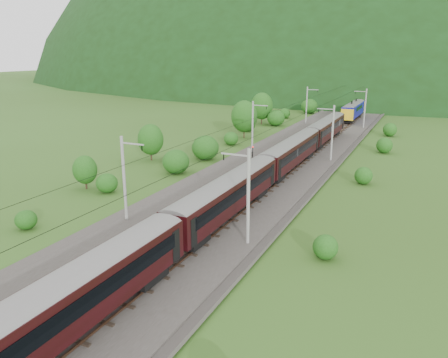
% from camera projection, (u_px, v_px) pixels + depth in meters
% --- Properties ---
extents(ground, '(600.00, 600.00, 0.00)m').
position_uv_depth(ground, '(183.00, 233.00, 38.95)').
color(ground, '#304B17').
rests_on(ground, ground).
extents(railbed, '(14.00, 220.00, 0.30)m').
position_uv_depth(railbed, '(230.00, 199.00, 47.58)').
color(railbed, '#38332D').
rests_on(railbed, ground).
extents(track_left, '(2.40, 220.00, 0.27)m').
position_uv_depth(track_left, '(210.00, 194.00, 48.51)').
color(track_left, brown).
rests_on(track_left, railbed).
extents(track_right, '(2.40, 220.00, 0.27)m').
position_uv_depth(track_right, '(250.00, 200.00, 46.53)').
color(track_right, brown).
rests_on(track_right, railbed).
extents(catenary_left, '(2.54, 192.28, 8.00)m').
position_uv_depth(catenary_left, '(253.00, 126.00, 67.96)').
color(catenary_left, gray).
rests_on(catenary_left, railbed).
extents(catenary_right, '(2.54, 192.28, 8.00)m').
position_uv_depth(catenary_right, '(332.00, 132.00, 62.93)').
color(catenary_right, gray).
rests_on(catenary_right, railbed).
extents(overhead_wires, '(4.83, 198.00, 0.03)m').
position_uv_depth(overhead_wires, '(230.00, 136.00, 45.64)').
color(overhead_wires, black).
rests_on(overhead_wires, ground).
extents(mountain_main, '(504.00, 360.00, 244.00)m').
position_uv_depth(mountain_main, '(401.00, 79.00, 264.49)').
color(mountain_main, black).
rests_on(mountain_main, ground).
extents(mountain_ridge, '(336.00, 280.00, 132.00)m').
position_uv_depth(mountain_ridge, '(244.00, 72.00, 348.52)').
color(mountain_ridge, black).
rests_on(mountain_ridge, ground).
extents(train, '(2.70, 127.85, 4.67)m').
position_uv_depth(train, '(265.00, 165.00, 49.48)').
color(train, black).
rests_on(train, ground).
extents(hazard_post_near, '(0.17, 0.17, 1.60)m').
position_uv_depth(hazard_post_near, '(297.00, 146.00, 69.72)').
color(hazard_post_near, red).
rests_on(hazard_post_near, railbed).
extents(hazard_post_far, '(0.16, 0.16, 1.48)m').
position_uv_depth(hazard_post_far, '(332.00, 124.00, 91.27)').
color(hazard_post_far, red).
rests_on(hazard_post_far, railbed).
extents(signal, '(0.23, 0.23, 2.04)m').
position_uv_depth(signal, '(253.00, 152.00, 63.72)').
color(signal, black).
rests_on(signal, railbed).
extents(vegetation_left, '(13.21, 143.37, 7.01)m').
position_uv_depth(vegetation_left, '(202.00, 135.00, 69.77)').
color(vegetation_left, '#1F4E14').
rests_on(vegetation_left, ground).
extents(vegetation_right, '(4.92, 101.48, 2.47)m').
position_uv_depth(vegetation_right, '(348.00, 218.00, 39.39)').
color(vegetation_right, '#1F4E14').
rests_on(vegetation_right, ground).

